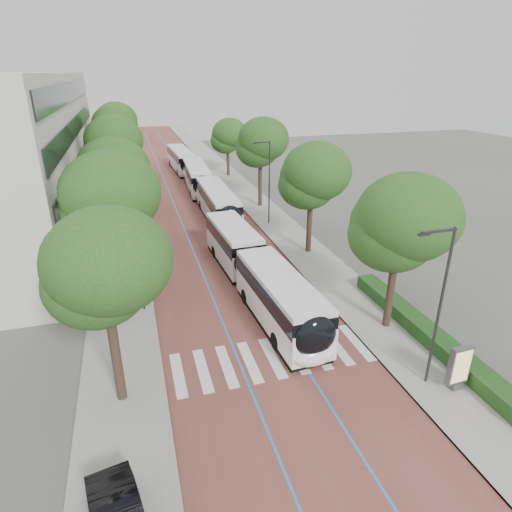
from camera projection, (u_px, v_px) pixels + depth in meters
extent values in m
plane|color=#51544C|center=(275.00, 370.00, 21.91)|extent=(160.00, 160.00, 0.00)
cube|color=brown|center=(179.00, 186.00, 57.13)|extent=(11.00, 140.00, 0.02)
cube|color=gray|center=(121.00, 190.00, 55.17)|extent=(4.00, 140.00, 0.12)
cube|color=gray|center=(233.00, 182.00, 59.05)|extent=(4.00, 140.00, 0.12)
cube|color=gray|center=(136.00, 189.00, 55.66)|extent=(0.20, 140.00, 0.14)
cube|color=gray|center=(220.00, 183.00, 58.56)|extent=(0.20, 140.00, 0.14)
cube|color=silver|center=(178.00, 375.00, 21.54)|extent=(0.55, 3.60, 0.01)
cube|color=silver|center=(203.00, 370.00, 21.86)|extent=(0.55, 3.60, 0.01)
cube|color=silver|center=(227.00, 366.00, 22.18)|extent=(0.55, 3.60, 0.01)
cube|color=silver|center=(250.00, 362.00, 22.51)|extent=(0.55, 3.60, 0.01)
cube|color=silver|center=(272.00, 357.00, 22.83)|extent=(0.55, 3.60, 0.01)
cube|color=silver|center=(294.00, 353.00, 23.15)|extent=(0.55, 3.60, 0.01)
cube|color=silver|center=(315.00, 350.00, 23.48)|extent=(0.55, 3.60, 0.01)
cube|color=silver|center=(336.00, 346.00, 23.80)|extent=(0.55, 3.60, 0.01)
cube|color=silver|center=(356.00, 342.00, 24.12)|extent=(0.55, 3.60, 0.01)
cube|color=#2676BF|center=(167.00, 187.00, 56.71)|extent=(0.12, 126.00, 0.01)
cube|color=#2676BF|center=(191.00, 185.00, 57.54)|extent=(0.12, 126.00, 0.01)
cube|color=black|center=(86.00, 192.00, 42.67)|extent=(0.12, 38.00, 1.60)
cube|color=black|center=(81.00, 160.00, 41.40)|extent=(0.12, 38.00, 1.60)
cube|color=black|center=(76.00, 126.00, 40.13)|extent=(0.12, 38.00, 1.60)
cube|color=black|center=(70.00, 91.00, 38.94)|extent=(0.12, 38.00, 1.60)
cube|color=#1B3C14|center=(428.00, 333.00, 24.06)|extent=(1.20, 14.00, 0.80)
cylinder|color=#313133|center=(439.00, 310.00, 19.39)|extent=(0.14, 0.14, 8.00)
cube|color=#313133|center=(439.00, 231.00, 17.64)|extent=(1.70, 0.12, 0.12)
cube|color=#313133|center=(424.00, 234.00, 17.49)|extent=(0.50, 0.20, 0.10)
cylinder|color=#313133|center=(269.00, 183.00, 41.41)|extent=(0.14, 0.14, 8.00)
cube|color=#313133|center=(262.00, 142.00, 39.65)|extent=(1.70, 0.12, 0.12)
cube|color=#313133|center=(254.00, 144.00, 39.50)|extent=(0.50, 0.20, 0.10)
cylinder|color=#313133|center=(138.00, 251.00, 25.74)|extent=(0.14, 0.14, 8.00)
cylinder|color=black|center=(116.00, 358.00, 19.04)|extent=(0.44, 0.44, 4.65)
ellipsoid|color=#1D4E19|center=(103.00, 273.00, 17.37)|extent=(5.15, 5.15, 4.38)
cylinder|color=black|center=(117.00, 272.00, 26.91)|extent=(0.44, 0.44, 4.98)
ellipsoid|color=#1D4E19|center=(107.00, 202.00, 25.11)|extent=(5.79, 5.79, 4.92)
cylinder|color=black|center=(118.00, 228.00, 34.88)|extent=(0.44, 0.44, 4.71)
ellipsoid|color=#1D4E19|center=(111.00, 176.00, 33.18)|extent=(5.58, 5.58, 4.74)
cylinder|color=black|center=(118.00, 194.00, 43.59)|extent=(0.44, 0.44, 5.23)
ellipsoid|color=#1D4E19|center=(111.00, 146.00, 41.70)|extent=(5.59, 5.59, 4.75)
cylinder|color=black|center=(118.00, 169.00, 54.13)|extent=(0.44, 0.44, 5.35)
ellipsoid|color=#1D4E19|center=(113.00, 130.00, 52.20)|extent=(5.47, 5.47, 4.65)
cylinder|color=black|center=(119.00, 152.00, 67.46)|extent=(0.44, 0.44, 4.73)
ellipsoid|color=#1D4E19|center=(115.00, 124.00, 65.76)|extent=(6.28, 6.28, 5.34)
cylinder|color=black|center=(390.00, 293.00, 24.77)|extent=(0.44, 0.44, 4.49)
ellipsoid|color=#1D4E19|center=(400.00, 227.00, 23.15)|extent=(5.63, 5.63, 4.79)
cylinder|color=black|center=(309.00, 227.00, 35.34)|extent=(0.44, 0.44, 4.46)
ellipsoid|color=#1D4E19|center=(312.00, 179.00, 33.73)|extent=(5.46, 5.46, 4.64)
cylinder|color=black|center=(260.00, 185.00, 47.59)|extent=(0.44, 0.44, 4.87)
ellipsoid|color=#1D4E19|center=(260.00, 145.00, 45.84)|extent=(5.45, 5.45, 4.64)
cylinder|color=black|center=(228.00, 163.00, 61.87)|extent=(0.44, 0.44, 3.90)
ellipsoid|color=#1D4E19|center=(227.00, 137.00, 60.47)|extent=(4.92, 4.92, 4.18)
cylinder|color=black|center=(252.00, 264.00, 29.66)|extent=(2.35, 1.03, 2.30)
cube|color=white|center=(280.00, 306.00, 25.42)|extent=(3.01, 9.48, 1.82)
cube|color=black|center=(280.00, 289.00, 24.97)|extent=(3.04, 9.30, 0.97)
cube|color=white|center=(280.00, 279.00, 24.72)|extent=(2.95, 9.29, 0.31)
cube|color=black|center=(279.00, 321.00, 25.85)|extent=(2.94, 9.11, 0.35)
cube|color=white|center=(234.00, 249.00, 33.60)|extent=(2.92, 7.87, 1.82)
cube|color=black|center=(233.00, 235.00, 33.14)|extent=(2.95, 7.71, 0.97)
cube|color=white|center=(233.00, 227.00, 32.89)|extent=(2.86, 7.71, 0.31)
cube|color=black|center=(234.00, 261.00, 34.03)|extent=(2.86, 7.55, 0.35)
ellipsoid|color=black|center=(315.00, 336.00, 21.21)|extent=(2.41, 1.23, 2.28)
ellipsoid|color=white|center=(314.00, 355.00, 21.62)|extent=(2.40, 1.13, 1.14)
cylinder|color=black|center=(276.00, 341.00, 23.41)|extent=(0.35, 1.02, 1.00)
cylinder|color=black|center=(313.00, 333.00, 24.10)|extent=(0.35, 1.02, 1.00)
cylinder|color=black|center=(215.00, 252.00, 35.00)|extent=(0.35, 1.02, 1.00)
cylinder|color=black|center=(241.00, 248.00, 35.69)|extent=(0.35, 1.02, 1.00)
cylinder|color=black|center=(246.00, 296.00, 28.04)|extent=(0.35, 1.02, 1.00)
cylinder|color=black|center=(277.00, 291.00, 28.74)|extent=(0.35, 1.02, 1.00)
cube|color=white|center=(217.00, 207.00, 43.87)|extent=(2.59, 12.02, 1.82)
cube|color=black|center=(217.00, 196.00, 43.42)|extent=(2.63, 11.78, 0.97)
cube|color=white|center=(217.00, 190.00, 43.17)|extent=(2.54, 11.78, 0.31)
cube|color=black|center=(218.00, 217.00, 44.30)|extent=(2.54, 11.54, 0.35)
ellipsoid|color=black|center=(230.00, 218.00, 38.42)|extent=(2.36, 1.12, 2.28)
ellipsoid|color=white|center=(230.00, 230.00, 38.82)|extent=(2.36, 1.02, 1.14)
cylinder|color=black|center=(213.00, 226.00, 40.71)|extent=(0.31, 1.00, 1.00)
cylinder|color=black|center=(236.00, 224.00, 41.28)|extent=(0.31, 1.00, 1.00)
cylinder|color=black|center=(201.00, 205.00, 47.24)|extent=(0.31, 1.00, 1.00)
cylinder|color=black|center=(221.00, 203.00, 47.81)|extent=(0.31, 1.00, 1.00)
cube|color=white|center=(197.00, 180.00, 54.87)|extent=(3.07, 12.10, 1.82)
cube|color=black|center=(197.00, 171.00, 54.42)|extent=(3.09, 11.87, 0.97)
cube|color=white|center=(196.00, 166.00, 54.17)|extent=(3.00, 11.86, 0.31)
cube|color=black|center=(198.00, 188.00, 55.30)|extent=(2.99, 11.62, 0.35)
ellipsoid|color=black|center=(202.00, 185.00, 49.36)|extent=(2.40, 1.21, 2.28)
ellipsoid|color=white|center=(203.00, 195.00, 49.77)|extent=(2.39, 1.11, 1.14)
cylinder|color=black|center=(191.00, 193.00, 51.72)|extent=(0.35, 1.01, 1.00)
cylinder|color=black|center=(210.00, 192.00, 52.21)|extent=(0.35, 1.01, 1.00)
cylinder|color=black|center=(186.00, 180.00, 58.32)|extent=(0.35, 1.01, 1.00)
cylinder|color=black|center=(202.00, 179.00, 58.81)|extent=(0.35, 1.01, 1.00)
cube|color=white|center=(181.00, 162.00, 65.68)|extent=(2.99, 12.09, 1.82)
cube|color=black|center=(181.00, 155.00, 65.23)|extent=(3.02, 11.85, 0.97)
cube|color=white|center=(181.00, 150.00, 64.97)|extent=(2.93, 11.85, 0.31)
cube|color=black|center=(182.00, 169.00, 66.11)|extent=(2.92, 11.61, 0.35)
ellipsoid|color=black|center=(188.00, 165.00, 60.30)|extent=(2.39, 1.20, 2.28)
ellipsoid|color=white|center=(189.00, 173.00, 60.71)|extent=(2.39, 1.10, 1.14)
cylinder|color=black|center=(178.00, 172.00, 62.52)|extent=(0.34, 1.01, 1.00)
cylinder|color=black|center=(193.00, 171.00, 63.19)|extent=(0.34, 1.01, 1.00)
cylinder|color=black|center=(171.00, 163.00, 68.95)|extent=(0.34, 1.01, 1.00)
cylinder|color=black|center=(185.00, 162.00, 69.62)|extent=(0.34, 1.01, 1.00)
cube|color=#59595B|center=(455.00, 385.00, 20.44)|extent=(0.54, 0.46, 0.35)
cube|color=#59595B|center=(459.00, 365.00, 19.97)|extent=(1.13, 0.35, 1.98)
cube|color=#DBAE74|center=(462.00, 367.00, 19.83)|extent=(0.95, 0.06, 1.73)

